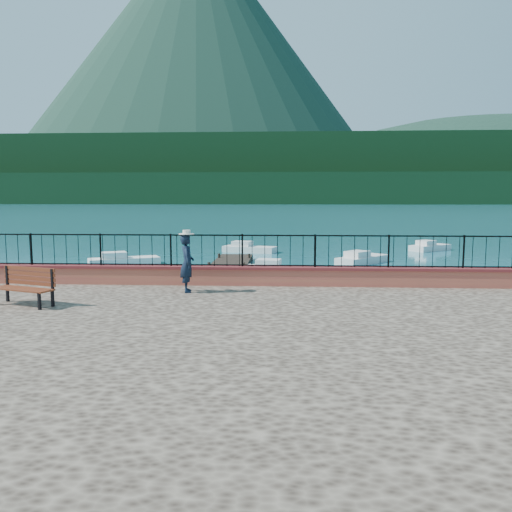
# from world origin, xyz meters

# --- Properties ---
(ground) EXTENTS (2000.00, 2000.00, 0.00)m
(ground) POSITION_xyz_m (0.00, 0.00, 0.00)
(ground) COLOR #19596B
(ground) RESTS_ON ground
(promenade) EXTENTS (30.00, 20.00, 1.20)m
(promenade) POSITION_xyz_m (0.00, -6.00, 0.60)
(promenade) COLOR #332821
(promenade) RESTS_ON ground
(parapet) EXTENTS (28.00, 0.46, 0.58)m
(parapet) POSITION_xyz_m (0.00, 3.70, 1.49)
(parapet) COLOR #B75F42
(parapet) RESTS_ON promenade
(railing) EXTENTS (27.00, 0.05, 0.95)m
(railing) POSITION_xyz_m (0.00, 3.70, 2.25)
(railing) COLOR black
(railing) RESTS_ON parapet
(dock) EXTENTS (2.00, 16.00, 0.30)m
(dock) POSITION_xyz_m (-2.00, 12.00, 0.15)
(dock) COLOR #2D231C
(dock) RESTS_ON ground
(far_forest) EXTENTS (900.00, 60.00, 18.00)m
(far_forest) POSITION_xyz_m (0.00, 300.00, 9.00)
(far_forest) COLOR black
(far_forest) RESTS_ON ground
(foothills) EXTENTS (900.00, 120.00, 44.00)m
(foothills) POSITION_xyz_m (0.00, 360.00, 22.00)
(foothills) COLOR black
(foothills) RESTS_ON ground
(volcano) EXTENTS (560.00, 560.00, 380.00)m
(volcano) POSITION_xyz_m (-120.00, 700.00, 190.00)
(volcano) COLOR #142D23
(volcano) RESTS_ON ground
(companion_hill) EXTENTS (448.00, 384.00, 180.00)m
(companion_hill) POSITION_xyz_m (220.00, 560.00, 0.00)
(companion_hill) COLOR #142D23
(companion_hill) RESTS_ON ground
(park_bench) EXTENTS (1.76, 1.08, 0.93)m
(park_bench) POSITION_xyz_m (-5.48, 0.51, 1.48)
(park_bench) COLOR black
(park_bench) RESTS_ON promenade
(person) EXTENTS (0.53, 0.68, 1.64)m
(person) POSITION_xyz_m (-1.77, 2.50, 2.02)
(person) COLOR black
(person) RESTS_ON promenade
(hat) EXTENTS (0.44, 0.44, 0.12)m
(hat) POSITION_xyz_m (-1.77, 2.50, 2.90)
(hat) COLOR silver
(hat) RESTS_ON person
(boat_1) EXTENTS (3.51, 1.83, 0.80)m
(boat_1) POSITION_xyz_m (0.68, 13.48, 0.40)
(boat_1) COLOR silver
(boat_1) RESTS_ON ground
(boat_2) EXTENTS (3.55, 3.78, 0.80)m
(boat_2) POSITION_xyz_m (5.62, 18.18, 0.40)
(boat_2) COLOR silver
(boat_2) RESTS_ON ground
(boat_3) EXTENTS (4.11, 2.92, 0.80)m
(boat_3) POSITION_xyz_m (-8.22, 16.69, 0.40)
(boat_3) COLOR white
(boat_3) RESTS_ON ground
(boat_4) EXTENTS (3.96, 2.33, 0.80)m
(boat_4) POSITION_xyz_m (-1.47, 23.83, 0.40)
(boat_4) COLOR silver
(boat_4) RESTS_ON ground
(boat_5) EXTENTS (3.38, 3.05, 0.80)m
(boat_5) POSITION_xyz_m (11.66, 25.67, 0.40)
(boat_5) COLOR silver
(boat_5) RESTS_ON ground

